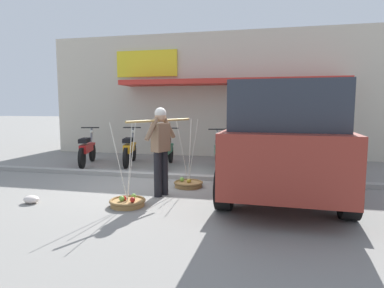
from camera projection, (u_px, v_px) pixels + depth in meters
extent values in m
plane|color=gray|center=(163.00, 185.00, 7.22)|extent=(90.00, 90.00, 0.00)
cube|color=gray|center=(172.00, 176.00, 7.89)|extent=(20.00, 0.24, 0.10)
cylinder|color=black|center=(164.00, 173.00, 6.38)|extent=(0.15, 0.15, 0.86)
cylinder|color=black|center=(158.00, 174.00, 6.23)|extent=(0.15, 0.15, 0.86)
cube|color=#84664C|center=(161.00, 137.00, 6.23)|extent=(0.32, 0.39, 0.54)
sphere|color=tan|center=(160.00, 116.00, 6.18)|extent=(0.21, 0.21, 0.21)
sphere|color=silver|center=(160.00, 113.00, 6.17)|extent=(0.22, 0.22, 0.22)
cylinder|color=#84664C|center=(169.00, 128.00, 6.40)|extent=(0.22, 0.34, 0.43)
cylinder|color=#84664C|center=(152.00, 129.00, 6.02)|extent=(0.22, 0.34, 0.43)
cylinder|color=tan|center=(160.00, 120.00, 6.19)|extent=(0.75, 1.57, 0.04)
cylinder|color=#9E7542|center=(188.00, 185.00, 7.03)|extent=(0.58, 0.58, 0.09)
torus|color=brown|center=(188.00, 183.00, 7.02)|extent=(0.62, 0.62, 0.05)
sphere|color=gold|center=(188.00, 181.00, 7.02)|extent=(0.08, 0.08, 0.08)
sphere|color=#72B143|center=(182.00, 179.00, 7.12)|extent=(0.10, 0.10, 0.10)
sphere|color=gold|center=(189.00, 181.00, 7.02)|extent=(0.09, 0.09, 0.09)
cylinder|color=silver|center=(190.00, 150.00, 7.07)|extent=(0.01, 0.28, 1.36)
cylinder|color=silver|center=(182.00, 152.00, 6.90)|extent=(0.24, 0.15, 1.36)
cylinder|color=silver|center=(193.00, 152.00, 6.85)|extent=(0.24, 0.15, 1.36)
cylinder|color=#9E7542|center=(128.00, 203.00, 5.67)|extent=(0.58, 0.58, 0.09)
torus|color=brown|center=(128.00, 201.00, 5.67)|extent=(0.62, 0.62, 0.05)
sphere|color=#71B043|center=(122.00, 199.00, 5.65)|extent=(0.09, 0.09, 0.09)
sphere|color=#B0201B|center=(133.00, 200.00, 5.58)|extent=(0.09, 0.09, 0.09)
sphere|color=#71AF43|center=(134.00, 196.00, 5.84)|extent=(0.08, 0.08, 0.08)
sphere|color=red|center=(125.00, 198.00, 5.71)|extent=(0.08, 0.08, 0.08)
cylinder|color=silver|center=(130.00, 161.00, 5.72)|extent=(0.01, 0.28, 1.36)
cylinder|color=silver|center=(119.00, 162.00, 5.55)|extent=(0.24, 0.15, 1.36)
cylinder|color=silver|center=(131.00, 163.00, 5.50)|extent=(0.24, 0.15, 1.36)
cylinder|color=black|center=(92.00, 152.00, 10.31)|extent=(0.24, 0.58, 0.58)
cylinder|color=black|center=(82.00, 158.00, 9.08)|extent=(0.24, 0.58, 0.58)
cube|color=red|center=(92.00, 144.00, 10.28)|extent=(0.21, 0.31, 0.06)
cube|color=red|center=(86.00, 148.00, 9.57)|extent=(0.45, 0.92, 0.24)
cube|color=black|center=(84.00, 140.00, 9.37)|extent=(0.37, 0.60, 0.12)
cylinder|color=slate|center=(91.00, 140.00, 10.17)|extent=(0.14, 0.30, 0.76)
cylinder|color=black|center=(90.00, 128.00, 10.04)|extent=(0.53, 0.19, 0.04)
sphere|color=silver|center=(92.00, 132.00, 10.22)|extent=(0.11, 0.11, 0.11)
cylinder|color=black|center=(133.00, 152.00, 10.37)|extent=(0.21, 0.58, 0.58)
cylinder|color=black|center=(126.00, 158.00, 9.14)|extent=(0.21, 0.58, 0.58)
cube|color=orange|center=(133.00, 144.00, 10.34)|extent=(0.20, 0.30, 0.06)
cube|color=orange|center=(129.00, 148.00, 9.63)|extent=(0.40, 0.92, 0.24)
cube|color=black|center=(128.00, 140.00, 9.42)|extent=(0.34, 0.60, 0.12)
cylinder|color=slate|center=(133.00, 140.00, 10.22)|extent=(0.13, 0.30, 0.76)
cylinder|color=black|center=(132.00, 128.00, 10.10)|extent=(0.53, 0.16, 0.04)
sphere|color=silver|center=(133.00, 132.00, 10.27)|extent=(0.11, 0.11, 0.11)
cylinder|color=black|center=(171.00, 153.00, 10.08)|extent=(0.16, 0.59, 0.58)
cylinder|color=black|center=(164.00, 160.00, 8.85)|extent=(0.16, 0.59, 0.58)
cube|color=#19663D|center=(171.00, 145.00, 10.05)|extent=(0.18, 0.30, 0.06)
cube|color=#19663D|center=(167.00, 149.00, 9.34)|extent=(0.32, 0.92, 0.24)
cube|color=black|center=(166.00, 141.00, 9.14)|extent=(0.29, 0.58, 0.12)
cylinder|color=slate|center=(170.00, 141.00, 9.94)|extent=(0.10, 0.30, 0.76)
cylinder|color=black|center=(170.00, 128.00, 9.81)|extent=(0.54, 0.11, 0.04)
sphere|color=silver|center=(170.00, 132.00, 9.99)|extent=(0.11, 0.11, 0.11)
cylinder|color=black|center=(217.00, 155.00, 9.60)|extent=(0.21, 0.58, 0.58)
cylinder|color=black|center=(221.00, 163.00, 8.37)|extent=(0.21, 0.58, 0.58)
cube|color=#19663D|center=(217.00, 147.00, 9.58)|extent=(0.20, 0.31, 0.06)
cube|color=#19663D|center=(220.00, 151.00, 8.86)|extent=(0.41, 0.92, 0.24)
cube|color=black|center=(220.00, 143.00, 8.66)|extent=(0.35, 0.60, 0.12)
cylinder|color=slate|center=(217.00, 143.00, 9.46)|extent=(0.13, 0.30, 0.76)
cylinder|color=black|center=(218.00, 129.00, 9.34)|extent=(0.53, 0.16, 0.04)
sphere|color=silver|center=(217.00, 134.00, 9.51)|extent=(0.11, 0.11, 0.11)
cube|color=maroon|center=(283.00, 149.00, 6.57)|extent=(2.04, 4.76, 0.96)
cube|color=#282D38|center=(285.00, 106.00, 6.33)|extent=(1.82, 3.72, 0.76)
cube|color=black|center=(281.00, 145.00, 8.91)|extent=(1.62, 0.15, 0.44)
cylinder|color=black|center=(243.00, 160.00, 8.26)|extent=(0.28, 0.77, 0.76)
cylinder|color=black|center=(323.00, 163.00, 7.79)|extent=(0.28, 0.77, 0.76)
cylinder|color=black|center=(225.00, 187.00, 5.46)|extent=(0.28, 0.77, 0.76)
cylinder|color=black|center=(349.00, 195.00, 4.99)|extent=(0.28, 0.77, 0.76)
cube|color=silver|center=(281.00, 152.00, 8.89)|extent=(0.44, 0.03, 0.12)
cube|color=beige|center=(237.00, 97.00, 13.41)|extent=(13.00, 5.00, 4.20)
cube|color=red|center=(229.00, 82.00, 10.46)|extent=(7.15, 1.00, 0.16)
cube|color=yellow|center=(147.00, 64.00, 11.45)|extent=(2.20, 0.08, 0.90)
cube|color=black|center=(290.00, 129.00, 10.67)|extent=(1.10, 0.06, 2.00)
ellipsoid|color=silver|center=(31.00, 199.00, 5.84)|extent=(0.28, 0.22, 0.14)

